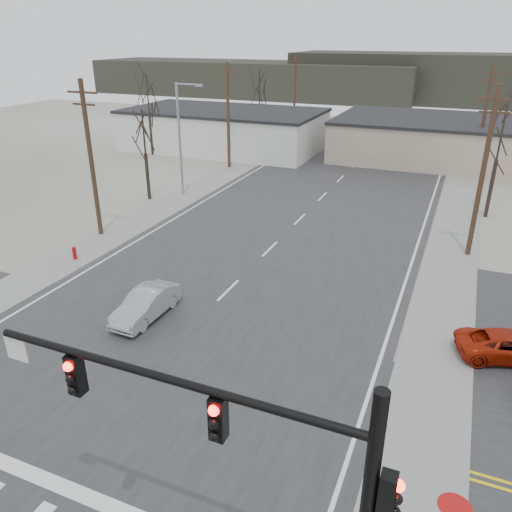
{
  "coord_description": "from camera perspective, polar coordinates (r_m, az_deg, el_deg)",
  "views": [
    {
      "loc": [
        10.42,
        -12.89,
        12.44
      ],
      "look_at": [
        1.85,
        7.39,
        2.6
      ],
      "focal_mm": 35.0,
      "sensor_mm": 36.0,
      "label": 1
    }
  ],
  "objects": [
    {
      "name": "ground",
      "position": [
        20.72,
        -13.15,
        -13.55
      ],
      "size": [
        140.0,
        140.0,
        0.0
      ],
      "primitive_type": "plane",
      "color": "#B7B8B3",
      "rests_on": "ground"
    },
    {
      "name": "car_parked_red",
      "position": [
        23.46,
        26.91,
        -9.13
      ],
      "size": [
        4.57,
        3.14,
        1.16
      ],
      "primitive_type": "imported",
      "rotation": [
        0.0,
        0.0,
        1.89
      ],
      "color": "#A41E08",
      "rests_on": "parking_lot"
    },
    {
      "name": "sidewalk_left",
      "position": [
        40.96,
        -9.27,
        6.13
      ],
      "size": [
        3.0,
        90.0,
        0.06
      ],
      "primitive_type": "cube",
      "color": "gray",
      "rests_on": "ground"
    },
    {
      "name": "tree_left_mid",
      "position": [
        57.34,
        -12.25,
        17.41
      ],
      "size": [
        3.96,
        3.96,
        8.82
      ],
      "color": "#2E241C",
      "rests_on": "ground"
    },
    {
      "name": "upole_right_b",
      "position": [
        53.39,
        24.65,
        14.23
      ],
      "size": [
        2.2,
        0.3,
        10.0
      ],
      "color": "#41301E",
      "rests_on": "ground"
    },
    {
      "name": "streetlight_main",
      "position": [
        41.49,
        -8.51,
        13.62
      ],
      "size": [
        2.4,
        0.25,
        9.0
      ],
      "color": "gray",
      "rests_on": "ground"
    },
    {
      "name": "upole_left_c",
      "position": [
        50.47,
        -3.21,
        15.83
      ],
      "size": [
        2.2,
        0.3,
        10.0
      ],
      "color": "#41301E",
      "rests_on": "ground"
    },
    {
      "name": "main_road",
      "position": [
        32.25,
        2.23,
        1.43
      ],
      "size": [
        18.0,
        110.0,
        0.05
      ],
      "primitive_type": "cube",
      "color": "#29282B",
      "rests_on": "ground"
    },
    {
      "name": "building_left_far",
      "position": [
        59.99,
        -3.7,
        14.26
      ],
      "size": [
        22.3,
        12.3,
        4.5
      ],
      "color": "silver",
      "rests_on": "ground"
    },
    {
      "name": "sedan_crossing",
      "position": [
        24.27,
        -12.47,
        -5.41
      ],
      "size": [
        1.53,
        4.14,
        1.35
      ],
      "primitive_type": "imported",
      "rotation": [
        0.0,
        0.0,
        -0.02
      ],
      "color": "#91959B",
      "rests_on": "main_road"
    },
    {
      "name": "upole_right_a",
      "position": [
        31.74,
        24.52,
        8.79
      ],
      "size": [
        2.2,
        0.3,
        10.0
      ],
      "color": "#41301E",
      "rests_on": "ground"
    },
    {
      "name": "upole_left_d",
      "position": [
        68.87,
        4.44,
        18.0
      ],
      "size": [
        2.2,
        0.3,
        10.0
      ],
      "color": "#41301E",
      "rests_on": "ground"
    },
    {
      "name": "cross_road",
      "position": [
        20.71,
        -13.16,
        -13.51
      ],
      "size": [
        90.0,
        10.0,
        0.04
      ],
      "primitive_type": "cube",
      "color": "#29282B",
      "rests_on": "ground"
    },
    {
      "name": "hill_left",
      "position": [
        114.65,
        -0.53,
        19.61
      ],
      "size": [
        70.0,
        18.0,
        7.0
      ],
      "primitive_type": "cube",
      "color": "#333026",
      "rests_on": "ground"
    },
    {
      "name": "fire_hydrant",
      "position": [
        31.7,
        -20.04,
        0.33
      ],
      "size": [
        0.24,
        0.24,
        0.87
      ],
      "color": "#A50C0C",
      "rests_on": "ground"
    },
    {
      "name": "tree_left_near",
      "position": [
        41.01,
        -12.7,
        13.39
      ],
      "size": [
        3.3,
        3.3,
        7.35
      ],
      "color": "#2E241C",
      "rests_on": "ground"
    },
    {
      "name": "traffic_signal_mast",
      "position": [
        10.55,
        1.6,
        -23.3
      ],
      "size": [
        8.95,
        0.43,
        7.2
      ],
      "color": "black",
      "rests_on": "ground"
    },
    {
      "name": "hill_center",
      "position": [
        109.27,
        26.57,
        17.55
      ],
      "size": [
        80.0,
        18.0,
        9.0
      ],
      "primitive_type": "cube",
      "color": "#333026",
      "rests_on": "ground"
    },
    {
      "name": "tree_right_mid",
      "position": [
        39.48,
        26.22,
        12.2
      ],
      "size": [
        3.74,
        3.74,
        8.33
      ],
      "color": "#2E241C",
      "rests_on": "ground"
    },
    {
      "name": "sidewalk_right",
      "position": [
        35.15,
        21.66,
        1.64
      ],
      "size": [
        3.0,
        90.0,
        0.06
      ],
      "primitive_type": "cube",
      "color": "gray",
      "rests_on": "ground"
    },
    {
      "name": "car_far_a",
      "position": [
        58.21,
        13.37,
        11.82
      ],
      "size": [
        3.26,
        4.93,
        1.33
      ],
      "primitive_type": "imported",
      "rotation": [
        0.0,
        0.0,
        2.81
      ],
      "color": "black",
      "rests_on": "main_road"
    },
    {
      "name": "tree_left_far",
      "position": [
        64.05,
        0.4,
        18.56
      ],
      "size": [
        3.96,
        3.96,
        8.82
      ],
      "color": "#2E241C",
      "rests_on": "ground"
    },
    {
      "name": "upole_left_b",
      "position": [
        33.94,
        -18.35,
        10.61
      ],
      "size": [
        2.2,
        0.3,
        10.0
      ],
      "color": "#41301E",
      "rests_on": "ground"
    },
    {
      "name": "car_far_b",
      "position": [
        73.75,
        9.72,
        14.61
      ],
      "size": [
        2.92,
        4.26,
        1.35
      ],
      "primitive_type": "imported",
      "rotation": [
        0.0,
        0.0,
        0.37
      ],
      "color": "black",
      "rests_on": "main_road"
    },
    {
      "name": "building_right_far",
      "position": [
        57.81,
        22.63,
        12.04
      ],
      "size": [
        26.3,
        14.3,
        4.3
      ],
      "color": "#C0AA93",
      "rests_on": "ground"
    }
  ]
}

